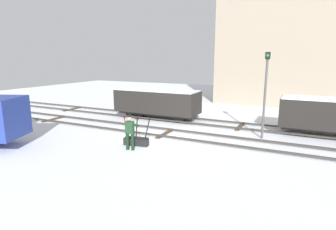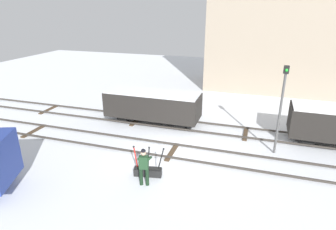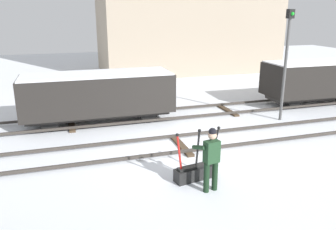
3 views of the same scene
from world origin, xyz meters
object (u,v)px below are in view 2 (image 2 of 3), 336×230
rail_worker (144,165)px  signal_post (281,103)px  freight_car_back_track (153,105)px  switch_lever_frame (148,171)px

rail_worker → signal_post: 7.32m
freight_car_back_track → signal_post: bearing=-14.1°
switch_lever_frame → signal_post: bearing=25.3°
signal_post → freight_car_back_track: bearing=165.6°
switch_lever_frame → rail_worker: bearing=-91.6°
rail_worker → freight_car_back_track: bearing=96.9°
signal_post → freight_car_back_track: size_ratio=0.75×
rail_worker → signal_post: (5.37, 4.66, 1.77)m
signal_post → freight_car_back_track: signal_post is taller
switch_lever_frame → rail_worker: rail_worker is taller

